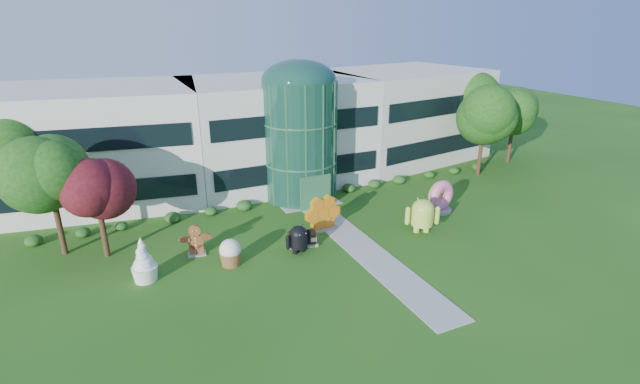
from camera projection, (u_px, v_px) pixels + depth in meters
name	position (u px, v px, depth m)	size (l,w,h in m)	color
ground	(373.00, 257.00, 29.83)	(140.00, 140.00, 0.00)	#215114
building	(275.00, 129.00, 43.43)	(46.00, 15.00, 9.30)	beige
atrium	(300.00, 141.00, 38.26)	(6.00, 6.00, 9.80)	#194738
walkway	(358.00, 244.00, 31.51)	(2.40, 20.00, 0.04)	#9E9E93
tree_red	(100.00, 213.00, 28.96)	(4.00, 4.00, 6.00)	#3F0C14
trees_backdrop	(296.00, 146.00, 39.35)	(52.00, 8.00, 8.40)	#104211
android_green	(423.00, 213.00, 32.85)	(2.57, 1.72, 2.92)	#B7D444
android_black	(299.00, 237.00, 30.06)	(1.93, 1.30, 2.19)	black
donut	(440.00, 196.00, 36.47)	(2.52, 1.21, 2.62)	#F05B99
gingerbread	(195.00, 240.00, 29.80)	(2.29, 0.88, 2.11)	maroon
ice_cream_sandwich	(302.00, 239.00, 31.29)	(2.04, 1.02, 0.91)	black
honeycomb	(323.00, 215.00, 33.32)	(2.97, 1.06, 2.33)	orange
froyo	(143.00, 260.00, 26.75)	(1.59, 1.59, 2.73)	white
cupcake	(230.00, 252.00, 28.63)	(1.45, 1.45, 1.73)	white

